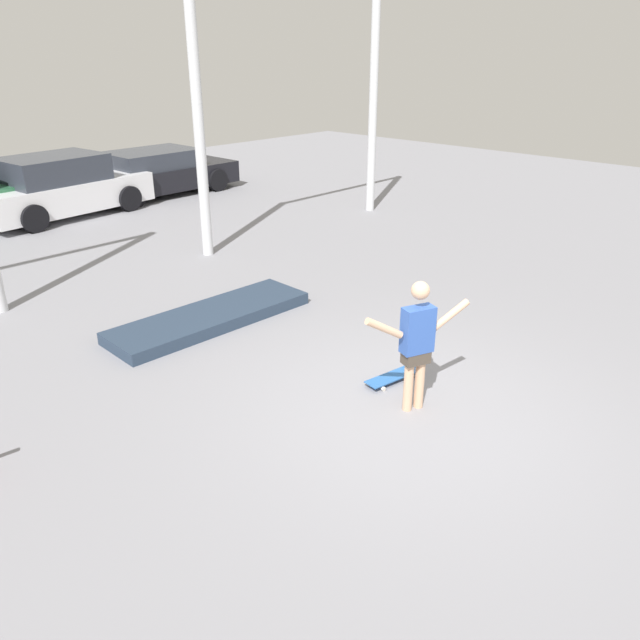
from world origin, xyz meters
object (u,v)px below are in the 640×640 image
at_px(skateboard, 394,376).
at_px(parked_car_white, 60,187).
at_px(manual_pad, 211,317).
at_px(parked_car_black, 157,173).
at_px(skateboarder, 417,340).

bearing_deg(skateboard, parked_car_white, 94.32).
bearing_deg(manual_pad, parked_car_black, 61.58).
xyz_separation_m(skateboarder, parked_car_white, (1.35, 11.31, -0.17)).
bearing_deg(parked_car_white, parked_car_black, 2.13).
relative_size(skateboarder, skateboard, 1.84).
distance_m(parked_car_white, parked_car_black, 2.97).
relative_size(manual_pad, parked_car_white, 0.74).
bearing_deg(skateboarder, parked_car_white, 104.58).
xyz_separation_m(skateboarder, manual_pad, (-0.11, 3.58, -0.77)).
bearing_deg(parked_car_white, skateboard, -100.88).
distance_m(skateboard, parked_car_black, 11.86).
xyz_separation_m(skateboarder, parked_car_black, (4.29, 11.71, -0.27)).
bearing_deg(manual_pad, skateboarder, -88.28).
bearing_deg(parked_car_black, skateboarder, -111.30).
bearing_deg(parked_car_black, parked_car_white, -173.41).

